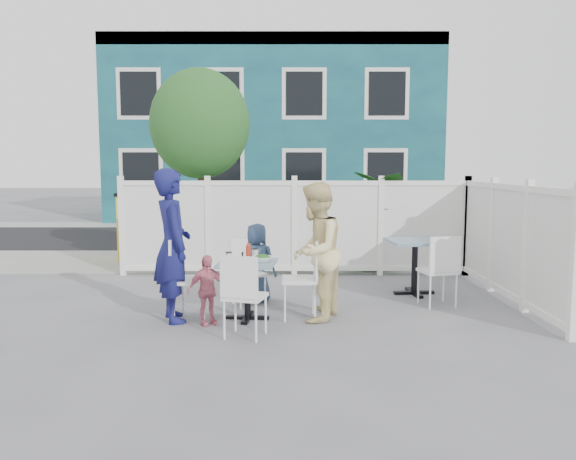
{
  "coord_description": "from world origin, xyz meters",
  "views": [
    {
      "loc": [
        -0.0,
        -6.97,
        1.85
      ],
      "look_at": [
        -0.01,
        0.05,
        1.04
      ],
      "focal_mm": 35.0,
      "sensor_mm": 36.0,
      "label": 1
    }
  ],
  "objects_px": {
    "woman": "(315,252)",
    "utility_cabinet": "(137,228)",
    "man": "(172,245)",
    "main_table": "(247,275)",
    "boy": "(257,263)",
    "spare_table": "(415,252)",
    "toddler": "(207,290)",
    "chair_right": "(306,272)",
    "chair_back": "(247,267)",
    "chair_left": "(186,272)",
    "chair_near": "(243,290)"
  },
  "relations": [
    {
      "from": "utility_cabinet",
      "to": "chair_near",
      "type": "height_order",
      "value": "utility_cabinet"
    },
    {
      "from": "main_table",
      "to": "woman",
      "type": "distance_m",
      "value": 0.86
    },
    {
      "from": "man",
      "to": "toddler",
      "type": "xyz_separation_m",
      "value": [
        0.43,
        -0.19,
        -0.5
      ]
    },
    {
      "from": "chair_left",
      "to": "boy",
      "type": "relative_size",
      "value": 0.92
    },
    {
      "from": "chair_near",
      "to": "man",
      "type": "distance_m",
      "value": 1.21
    },
    {
      "from": "spare_table",
      "to": "chair_back",
      "type": "distance_m",
      "value": 2.45
    },
    {
      "from": "chair_left",
      "to": "woman",
      "type": "height_order",
      "value": "woman"
    },
    {
      "from": "utility_cabinet",
      "to": "chair_near",
      "type": "relative_size",
      "value": 1.38
    },
    {
      "from": "chair_right",
      "to": "utility_cabinet",
      "type": "bearing_deg",
      "value": 36.47
    },
    {
      "from": "main_table",
      "to": "chair_back",
      "type": "distance_m",
      "value": 0.75
    },
    {
      "from": "man",
      "to": "boy",
      "type": "xyz_separation_m",
      "value": [
        0.95,
        0.95,
        -0.37
      ]
    },
    {
      "from": "man",
      "to": "main_table",
      "type": "bearing_deg",
      "value": -109.43
    },
    {
      "from": "boy",
      "to": "man",
      "type": "bearing_deg",
      "value": 60.93
    },
    {
      "from": "chair_near",
      "to": "woman",
      "type": "xyz_separation_m",
      "value": [
        0.81,
        0.76,
        0.3
      ]
    },
    {
      "from": "utility_cabinet",
      "to": "spare_table",
      "type": "xyz_separation_m",
      "value": [
        4.81,
        -3.01,
        -0.02
      ]
    },
    {
      "from": "chair_right",
      "to": "toddler",
      "type": "distance_m",
      "value": 1.22
    },
    {
      "from": "main_table",
      "to": "spare_table",
      "type": "xyz_separation_m",
      "value": [
        2.31,
        1.33,
        0.07
      ]
    },
    {
      "from": "chair_near",
      "to": "chair_back",
      "type": "bearing_deg",
      "value": 107.89
    },
    {
      "from": "chair_back",
      "to": "chair_near",
      "type": "bearing_deg",
      "value": 68.92
    },
    {
      "from": "chair_near",
      "to": "woman",
      "type": "distance_m",
      "value": 1.15
    },
    {
      "from": "chair_back",
      "to": "boy",
      "type": "xyz_separation_m",
      "value": [
        0.13,
        0.16,
        0.03
      ]
    },
    {
      "from": "chair_near",
      "to": "chair_left",
      "type": "bearing_deg",
      "value": 149.73
    },
    {
      "from": "woman",
      "to": "toddler",
      "type": "distance_m",
      "value": 1.36
    },
    {
      "from": "spare_table",
      "to": "boy",
      "type": "height_order",
      "value": "boy"
    },
    {
      "from": "utility_cabinet",
      "to": "boy",
      "type": "distance_m",
      "value": 4.29
    },
    {
      "from": "boy",
      "to": "toddler",
      "type": "xyz_separation_m",
      "value": [
        -0.52,
        -1.14,
        -0.13
      ]
    },
    {
      "from": "main_table",
      "to": "spare_table",
      "type": "bearing_deg",
      "value": 29.94
    },
    {
      "from": "chair_left",
      "to": "chair_back",
      "type": "height_order",
      "value": "chair_left"
    },
    {
      "from": "main_table",
      "to": "spare_table",
      "type": "height_order",
      "value": "spare_table"
    },
    {
      "from": "woman",
      "to": "toddler",
      "type": "bearing_deg",
      "value": -61.83
    },
    {
      "from": "main_table",
      "to": "toddler",
      "type": "bearing_deg",
      "value": -152.45
    },
    {
      "from": "chair_near",
      "to": "toddler",
      "type": "height_order",
      "value": "chair_near"
    },
    {
      "from": "utility_cabinet",
      "to": "woman",
      "type": "xyz_separation_m",
      "value": [
        3.31,
        -4.37,
        0.2
      ]
    },
    {
      "from": "chair_right",
      "to": "chair_near",
      "type": "xyz_separation_m",
      "value": [
        -0.71,
        -0.84,
        -0.03
      ]
    },
    {
      "from": "spare_table",
      "to": "main_table",
      "type": "bearing_deg",
      "value": -150.06
    },
    {
      "from": "chair_back",
      "to": "man",
      "type": "height_order",
      "value": "man"
    },
    {
      "from": "chair_right",
      "to": "woman",
      "type": "relative_size",
      "value": 0.58
    },
    {
      "from": "toddler",
      "to": "chair_right",
      "type": "bearing_deg",
      "value": -19.65
    },
    {
      "from": "utility_cabinet",
      "to": "man",
      "type": "height_order",
      "value": "man"
    },
    {
      "from": "spare_table",
      "to": "woman",
      "type": "distance_m",
      "value": 2.03
    },
    {
      "from": "spare_table",
      "to": "chair_left",
      "type": "bearing_deg",
      "value": -156.09
    },
    {
      "from": "boy",
      "to": "toddler",
      "type": "height_order",
      "value": "boy"
    },
    {
      "from": "chair_right",
      "to": "boy",
      "type": "xyz_separation_m",
      "value": [
        -0.65,
        0.84,
        -0.03
      ]
    },
    {
      "from": "chair_back",
      "to": "chair_right",
      "type": "bearing_deg",
      "value": 115.03
    },
    {
      "from": "spare_table",
      "to": "chair_left",
      "type": "xyz_separation_m",
      "value": [
        -3.05,
        -1.35,
        -0.03
      ]
    },
    {
      "from": "chair_left",
      "to": "boy",
      "type": "xyz_separation_m",
      "value": [
        0.8,
        0.92,
        -0.04
      ]
    },
    {
      "from": "woman",
      "to": "utility_cabinet",
      "type": "bearing_deg",
      "value": -124.39
    },
    {
      "from": "spare_table",
      "to": "chair_back",
      "type": "xyz_separation_m",
      "value": [
        -2.37,
        -0.59,
        -0.11
      ]
    },
    {
      "from": "chair_left",
      "to": "toddler",
      "type": "xyz_separation_m",
      "value": [
        0.28,
        -0.22,
        -0.17
      ]
    },
    {
      "from": "chair_left",
      "to": "main_table",
      "type": "bearing_deg",
      "value": 96.66
    }
  ]
}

